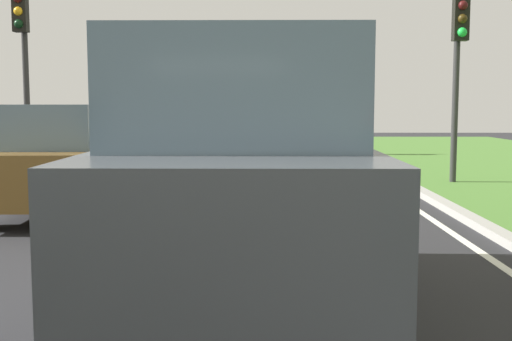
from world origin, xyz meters
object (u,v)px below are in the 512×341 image
(car_hatchback_far, at_px, (60,160))
(traffic_light_near_right, at_px, (459,52))
(traffic_light_overhead_left, at_px, (23,47))
(car_suv_ahead, at_px, (240,179))
(traffic_light_far_median, at_px, (244,67))

(car_hatchback_far, bearing_deg, traffic_light_near_right, 24.35)
(car_hatchback_far, xyz_separation_m, traffic_light_near_right, (7.56, 3.73, 2.03))
(traffic_light_near_right, distance_m, traffic_light_overhead_left, 9.77)
(car_suv_ahead, distance_m, traffic_light_near_right, 9.97)
(car_hatchback_far, distance_m, traffic_light_overhead_left, 5.46)
(traffic_light_near_right, bearing_deg, car_hatchback_far, -153.71)
(car_hatchback_far, height_order, traffic_light_near_right, traffic_light_near_right)
(traffic_light_near_right, relative_size, traffic_light_far_median, 0.96)
(traffic_light_near_right, bearing_deg, traffic_light_far_median, 121.28)
(traffic_light_near_right, xyz_separation_m, traffic_light_far_median, (-4.86, 8.00, 0.13))
(car_suv_ahead, xyz_separation_m, car_hatchback_far, (-3.09, 5.00, -0.28))
(traffic_light_overhead_left, bearing_deg, traffic_light_near_right, -4.51)
(car_suv_ahead, distance_m, traffic_light_overhead_left, 11.03)
(car_suv_ahead, distance_m, car_hatchback_far, 5.88)
(car_hatchback_far, relative_size, traffic_light_overhead_left, 0.84)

